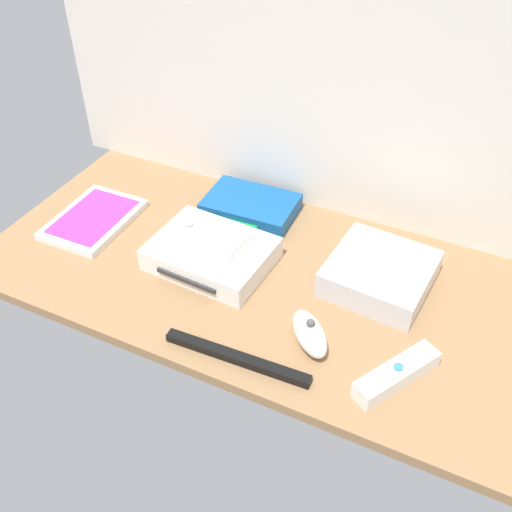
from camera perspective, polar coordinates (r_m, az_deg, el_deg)
name	(u,v)px	position (r cm, az deg, el deg)	size (l,w,h in cm)	color
ground_plane	(256,277)	(107.60, 0.00, -2.03)	(100.00, 48.00, 2.00)	#936D47
back_wall	(317,51)	(109.51, 5.94, 19.01)	(110.00, 1.20, 64.00)	silver
game_console	(211,254)	(107.85, -4.32, 0.22)	(21.88, 17.41, 4.40)	white
mini_computer	(380,273)	(105.16, 11.83, -1.63)	(18.27, 18.27, 5.30)	silver
game_case	(94,219)	(122.48, -15.37, 3.43)	(13.86, 19.19, 1.56)	white
network_router	(251,206)	(120.10, -0.52, 4.82)	(18.49, 12.94, 3.40)	#145193
remote_wand	(397,374)	(91.70, 13.39, -11.02)	(10.48, 14.63, 3.40)	white
remote_nunchuk	(310,333)	(94.19, 5.19, -7.44)	(10.00, 10.35, 5.10)	white
remote_classic_pad	(206,236)	(106.78, -4.83, 1.93)	(15.14, 9.42, 2.40)	white
sensor_bar	(237,358)	(92.39, -1.86, -9.76)	(24.00, 1.80, 1.40)	black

